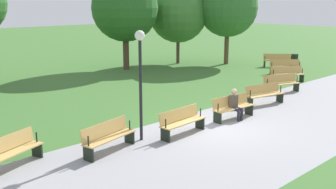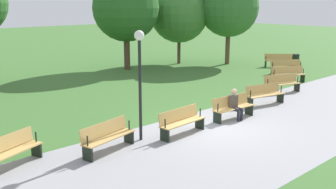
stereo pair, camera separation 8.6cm
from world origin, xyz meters
The scene contains 17 objects.
ground_plane centered at (0.00, 0.00, 0.00)m, with size 120.00×120.00×0.00m, color #3D6B2D.
path_paving centered at (0.00, 1.32, 0.00)m, with size 45.00×6.03×0.01m, color #939399.
bench_0 centered at (-13.61, -5.78, 0.48)m, with size 1.67×1.70×0.89m.
bench_1 centered at (-11.55, -3.96, 0.48)m, with size 1.81×1.54×0.89m.
bench_2 centered at (-9.25, -2.46, 0.48)m, with size 1.90×1.35×0.89m.
bench_3 centered at (-6.75, -1.30, 0.48)m, with size 1.96×1.12×0.89m.
bench_4 centered at (-4.11, -0.52, 0.48)m, with size 1.97×0.88×0.89m.
bench_5 centered at (-1.38, -0.12, 0.48)m, with size 1.94×0.61×0.89m.
bench_6 centered at (1.38, -0.12, 0.48)m, with size 1.94×0.61×0.89m.
bench_7 centered at (4.11, -0.52, 0.48)m, with size 1.97×0.88×0.89m.
bench_8 centered at (6.75, -1.30, 0.48)m, with size 1.96×1.12×0.89m.
person_seated centered at (-1.34, 0.02, 0.64)m, with size 0.35×0.54×1.20m.
tree_0 centered at (-5.29, -12.08, 3.99)m, with size 4.32×4.32×6.17m.
tree_2 centered at (-12.05, -9.05, 4.02)m, with size 4.18×4.18×6.12m.
tree_3 centered at (-9.63, -11.60, 3.60)m, with size 4.18×4.18×5.69m.
lamp_post centered at (2.73, -0.64, 2.52)m, with size 0.32×0.32×3.56m.
trash_bin centered at (-15.35, -5.47, 0.39)m, with size 0.48×0.48×0.77m, color black.
Camera 2 is at (10.38, 9.00, 4.42)m, focal length 42.26 mm.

